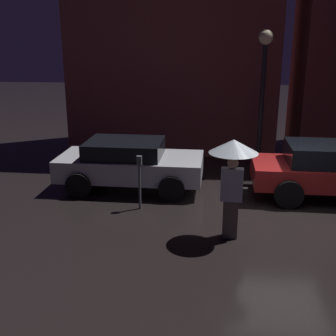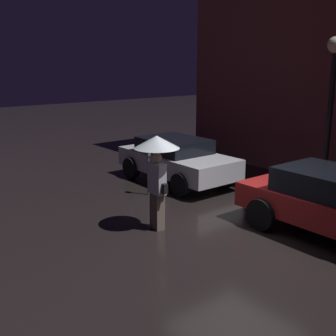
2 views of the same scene
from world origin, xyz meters
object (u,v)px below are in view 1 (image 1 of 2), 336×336
at_px(parked_car_silver, 129,163).
at_px(parked_car_red, 335,169).
at_px(pedestrian_with_umbrella, 233,163).
at_px(street_lamp_near, 264,72).
at_px(parking_meter, 139,177).

bearing_deg(parked_car_silver, parked_car_red, -1.01).
distance_m(parked_car_red, pedestrian_with_umbrella, 3.92).
height_order(parked_car_silver, pedestrian_with_umbrella, pedestrian_with_umbrella).
distance_m(parked_car_silver, pedestrian_with_umbrella, 3.97).
bearing_deg(parked_car_red, street_lamp_near, 127.97).
relative_size(parked_car_red, pedestrian_with_umbrella, 2.06).
relative_size(parked_car_silver, parked_car_red, 0.91).
distance_m(pedestrian_with_umbrella, street_lamp_near, 5.23).
bearing_deg(street_lamp_near, pedestrian_with_umbrella, -101.91).
bearing_deg(parked_car_red, pedestrian_with_umbrella, -135.55).
bearing_deg(street_lamp_near, parking_meter, -131.38).
distance_m(parked_car_red, street_lamp_near, 3.66).
xyz_separation_m(parked_car_silver, street_lamp_near, (3.72, 2.13, 2.31)).
xyz_separation_m(pedestrian_with_umbrella, street_lamp_near, (1.04, 4.93, 1.43)).
bearing_deg(pedestrian_with_umbrella, parked_car_silver, 137.57).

